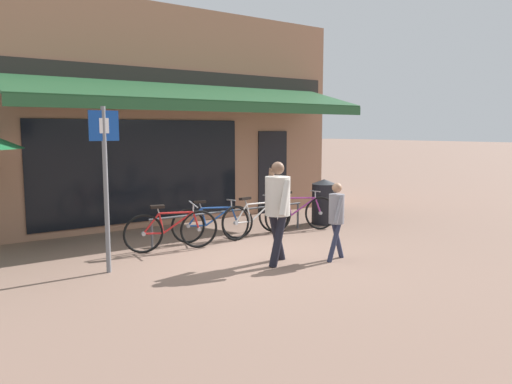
{
  "coord_description": "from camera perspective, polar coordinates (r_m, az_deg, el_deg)",
  "views": [
    {
      "loc": [
        -4.7,
        -7.09,
        2.14
      ],
      "look_at": [
        0.37,
        -0.03,
        1.05
      ],
      "focal_mm": 35.0,
      "sensor_mm": 36.0,
      "label": 1
    }
  ],
  "objects": [
    {
      "name": "ground_plane",
      "position": [
        8.77,
        -2.09,
        -6.97
      ],
      "size": [
        160.0,
        160.0,
        0.0
      ],
      "primitive_type": "plane",
      "color": "#846656"
    },
    {
      "name": "parking_sign",
      "position": [
        7.67,
        -16.84,
        2.16
      ],
      "size": [
        0.44,
        0.07,
        2.48
      ],
      "color": "slate",
      "rests_on": "ground_plane"
    },
    {
      "name": "bicycle_blue",
      "position": [
        9.67,
        -4.95,
        -3.52
      ],
      "size": [
        1.62,
        0.56,
        0.81
      ],
      "rotation": [
        -0.1,
        0.0,
        -0.24
      ],
      "color": "black",
      "rests_on": "ground_plane"
    },
    {
      "name": "bicycle_red",
      "position": [
        8.96,
        -9.63,
        -4.3
      ],
      "size": [
        1.69,
        0.6,
        0.85
      ],
      "rotation": [
        0.09,
        0.0,
        -0.21
      ],
      "color": "black",
      "rests_on": "ground_plane"
    },
    {
      "name": "litter_bin",
      "position": [
        11.47,
        7.77,
        -1.07
      ],
      "size": [
        0.56,
        0.56,
        1.02
      ],
      "color": "black",
      "rests_on": "ground_plane"
    },
    {
      "name": "shop_front",
      "position": [
        12.78,
        -11.66,
        8.27
      ],
      "size": [
        8.66,
        4.79,
        4.85
      ],
      "color": "#9E7056",
      "rests_on": "ground_plane"
    },
    {
      "name": "pedestrian_child",
      "position": [
        8.27,
        9.18,
        -2.36
      ],
      "size": [
        0.46,
        0.36,
        1.29
      ],
      "rotation": [
        0.0,
        0.0,
        -0.13
      ],
      "color": "#282D47",
      "rests_on": "ground_plane"
    },
    {
      "name": "pedestrian_adult",
      "position": [
        7.94,
        2.48,
        -1.13
      ],
      "size": [
        0.56,
        0.72,
        1.66
      ],
      "rotation": [
        0.0,
        0.0,
        0.17
      ],
      "color": "black",
      "rests_on": "ground_plane"
    },
    {
      "name": "bike_rack_rail",
      "position": [
        9.87,
        -2.75,
        -2.57
      ],
      "size": [
        3.52,
        0.04,
        0.57
      ],
      "color": "#47494F",
      "rests_on": "ground_plane"
    },
    {
      "name": "bicycle_silver",
      "position": [
        10.03,
        0.08,
        -3.04
      ],
      "size": [
        1.79,
        0.52,
        0.83
      ],
      "rotation": [
        -0.09,
        0.0,
        0.1
      ],
      "color": "black",
      "rests_on": "ground_plane"
    },
    {
      "name": "bicycle_purple",
      "position": [
        10.63,
        4.79,
        -2.39
      ],
      "size": [
        1.68,
        0.69,
        0.86
      ],
      "rotation": [
        -0.08,
        0.0,
        -0.34
      ],
      "color": "black",
      "rests_on": "ground_plane"
    }
  ]
}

